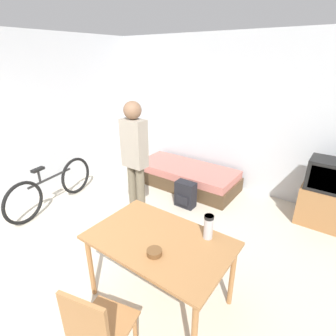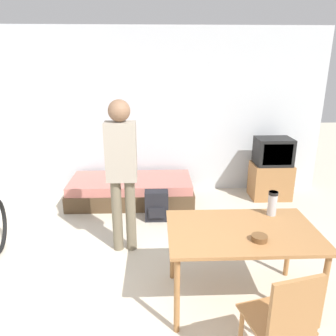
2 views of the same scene
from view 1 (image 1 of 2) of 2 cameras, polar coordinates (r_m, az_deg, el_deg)
name	(u,v)px [view 1 (image 1 of 2)]	position (r m, az deg, el deg)	size (l,w,h in m)	color
ground_plane	(50,312)	(3.16, -24.34, -26.65)	(20.00, 20.00, 0.00)	beige
wall_back	(221,114)	(4.97, 11.52, 11.54)	(5.66, 0.06, 2.70)	silver
wall_left	(55,115)	(5.17, -23.44, 10.56)	(0.06, 4.63, 2.70)	silver
daybed	(186,176)	(5.04, 3.91, -1.77)	(1.96, 0.87, 0.39)	#4C3823
tv	(325,195)	(4.40, 30.97, -5.03)	(0.63, 0.46, 1.01)	#9E6B3D
dining_table	(160,246)	(2.57, -1.86, -16.63)	(1.33, 0.84, 0.75)	#9E6B3D
wooden_chair	(97,330)	(2.25, -15.26, -30.92)	(0.48, 0.48, 0.92)	#9E6B3D
bicycle	(52,187)	(4.69, -23.92, -3.86)	(0.34, 1.70, 0.75)	black
person_standing	(135,155)	(3.66, -7.24, 2.92)	(0.34, 0.24, 1.79)	#6B604C
thermos_flask	(209,226)	(2.49, 8.82, -12.30)	(0.09, 0.09, 0.24)	#B7B7BC
mate_bowl	(154,252)	(2.35, -3.00, -17.86)	(0.13, 0.13, 0.05)	brown
backpack	(185,194)	(4.34, 3.81, -5.77)	(0.33, 0.21, 0.44)	black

